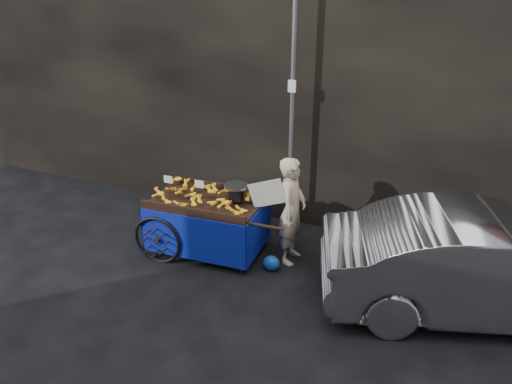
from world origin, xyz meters
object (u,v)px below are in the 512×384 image
at_px(parked_car, 488,265).
at_px(banana_cart, 204,205).
at_px(vendor, 292,211).
at_px(plastic_bag, 271,263).

bearing_deg(parked_car, banana_cart, 72.14).
distance_m(banana_cart, parked_car, 3.92).
height_order(banana_cart, parked_car, parked_car).
distance_m(banana_cart, vendor, 1.33).
xyz_separation_m(vendor, parked_car, (2.62, -0.19, -0.14)).
xyz_separation_m(plastic_bag, parked_car, (2.77, 0.20, 0.55)).
bearing_deg(parked_car, vendor, 67.09).
relative_size(banana_cart, plastic_bag, 9.27).
relative_size(plastic_bag, parked_car, 0.06).
bearing_deg(banana_cart, vendor, 7.39).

